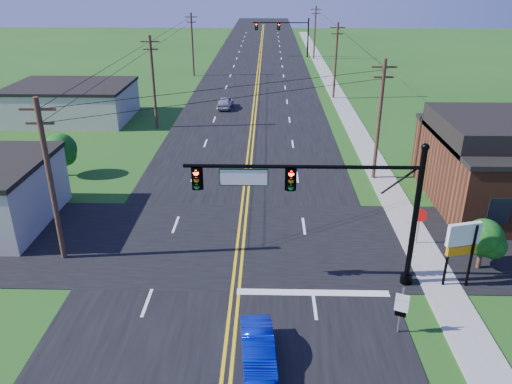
{
  "coord_description": "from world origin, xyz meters",
  "views": [
    {
      "loc": [
        1.69,
        -13.47,
        14.58
      ],
      "look_at": [
        1.12,
        10.0,
        4.11
      ],
      "focal_mm": 35.0,
      "sensor_mm": 36.0,
      "label": 1
    }
  ],
  "objects_px": {
    "stop_sign": "(420,219)",
    "blue_car": "(258,349)",
    "signal_mast_main": "(323,198)",
    "signal_mast_far": "(284,31)",
    "route_sign": "(401,307)"
  },
  "relations": [
    {
      "from": "blue_car",
      "to": "signal_mast_far",
      "type": "bearing_deg",
      "value": 82.59
    },
    {
      "from": "signal_mast_far",
      "to": "stop_sign",
      "type": "xyz_separation_m",
      "value": [
        5.94,
        -68.02,
        -2.89
      ]
    },
    {
      "from": "stop_sign",
      "to": "blue_car",
      "type": "bearing_deg",
      "value": -114.99
    },
    {
      "from": "route_sign",
      "to": "stop_sign",
      "type": "distance_m",
      "value": 8.33
    },
    {
      "from": "signal_mast_far",
      "to": "route_sign",
      "type": "xyz_separation_m",
      "value": [
        3.06,
        -75.83,
        -3.18
      ]
    },
    {
      "from": "signal_mast_far",
      "to": "blue_car",
      "type": "height_order",
      "value": "signal_mast_far"
    },
    {
      "from": "signal_mast_main",
      "to": "blue_car",
      "type": "bearing_deg",
      "value": -117.18
    },
    {
      "from": "signal_mast_far",
      "to": "route_sign",
      "type": "distance_m",
      "value": 75.96
    },
    {
      "from": "signal_mast_main",
      "to": "route_sign",
      "type": "height_order",
      "value": "signal_mast_main"
    },
    {
      "from": "route_sign",
      "to": "stop_sign",
      "type": "bearing_deg",
      "value": 92.63
    },
    {
      "from": "route_sign",
      "to": "stop_sign",
      "type": "relative_size",
      "value": 1.02
    },
    {
      "from": "signal_mast_main",
      "to": "signal_mast_far",
      "type": "bearing_deg",
      "value": 89.92
    },
    {
      "from": "signal_mast_main",
      "to": "blue_car",
      "type": "distance_m",
      "value": 7.66
    },
    {
      "from": "stop_sign",
      "to": "signal_mast_far",
      "type": "bearing_deg",
      "value": 112.78
    },
    {
      "from": "stop_sign",
      "to": "signal_mast_main",
      "type": "bearing_deg",
      "value": -128.86
    }
  ]
}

